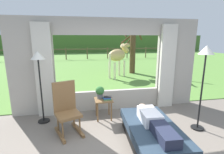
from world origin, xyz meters
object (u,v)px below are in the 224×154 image
(recliner_sofa, at_px, (152,134))
(book_stack, at_px, (107,98))
(side_table, at_px, (104,103))
(pasture_tree, at_px, (133,48))
(rocking_chair, at_px, (66,108))
(horse, at_px, (118,55))
(potted_plant, at_px, (100,92))
(floor_lamp_left, at_px, (39,66))
(floor_lamp_right, at_px, (205,63))
(reclining_person, at_px, (154,121))

(recliner_sofa, xyz_separation_m, book_stack, (-0.66, 1.24, 0.34))
(side_table, distance_m, pasture_tree, 6.06)
(rocking_chair, distance_m, horse, 5.52)
(potted_plant, distance_m, book_stack, 0.25)
(recliner_sofa, bearing_deg, book_stack, 120.98)
(rocking_chair, xyz_separation_m, pasture_tree, (3.35, 5.92, 0.89))
(book_stack, height_order, floor_lamp_left, floor_lamp_left)
(horse, bearing_deg, side_table, -58.75)
(potted_plant, distance_m, pasture_tree, 6.00)
(rocking_chair, height_order, potted_plant, rocking_chair)
(potted_plant, xyz_separation_m, floor_lamp_right, (2.12, -0.97, 0.81))
(recliner_sofa, bearing_deg, rocking_chair, 156.47)
(recliner_sofa, bearing_deg, reclining_person, -87.04)
(reclining_person, distance_m, horse, 5.92)
(potted_plant, relative_size, floor_lamp_left, 0.18)
(side_table, height_order, pasture_tree, pasture_tree)
(recliner_sofa, relative_size, reclining_person, 1.22)
(pasture_tree, bearing_deg, reclining_person, -104.25)
(book_stack, distance_m, pasture_tree, 6.05)
(reclining_person, height_order, floor_lamp_right, floor_lamp_right)
(book_stack, relative_size, horse, 0.13)
(floor_lamp_right, relative_size, horse, 1.08)
(potted_plant, bearing_deg, floor_lamp_left, 178.40)
(reclining_person, bearing_deg, floor_lamp_right, 21.33)
(side_table, bearing_deg, rocking_chair, -151.08)
(potted_plant, bearing_deg, side_table, -36.87)
(rocking_chair, bearing_deg, floor_lamp_right, -29.12)
(recliner_sofa, height_order, rocking_chair, rocking_chair)
(recliner_sofa, xyz_separation_m, floor_lamp_right, (1.29, 0.38, 1.29))
(side_table, height_order, potted_plant, potted_plant)
(recliner_sofa, bearing_deg, horse, 86.43)
(reclining_person, relative_size, pasture_tree, 0.48)
(book_stack, bearing_deg, floor_lamp_right, -23.80)
(floor_lamp_left, bearing_deg, horse, 56.73)
(potted_plant, bearing_deg, recliner_sofa, -58.56)
(potted_plant, distance_m, floor_lamp_left, 1.57)
(floor_lamp_left, height_order, horse, horse)
(reclining_person, xyz_separation_m, potted_plant, (-0.83, 1.40, 0.18))
(rocking_chair, height_order, horse, horse)
(reclining_person, relative_size, rocking_chair, 1.28)
(horse, bearing_deg, floor_lamp_right, -34.79)
(rocking_chair, distance_m, pasture_tree, 6.86)
(reclining_person, height_order, horse, horse)
(potted_plant, relative_size, horse, 0.18)
(horse, distance_m, pasture_tree, 1.44)
(rocking_chair, distance_m, floor_lamp_right, 3.10)
(floor_lamp_left, relative_size, horse, 1.00)
(rocking_chair, xyz_separation_m, horse, (2.28, 4.99, 0.61))
(potted_plant, bearing_deg, reclining_person, -59.48)
(floor_lamp_left, bearing_deg, floor_lamp_right, -16.06)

